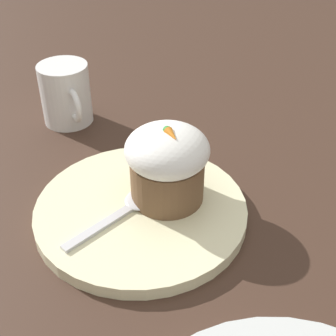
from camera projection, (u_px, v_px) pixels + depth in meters
name	position (u px, v px, depth m)	size (l,w,h in m)	color
ground_plane	(141.00, 215.00, 0.51)	(4.00, 4.00, 0.00)	#3D281E
dessert_plate	(141.00, 210.00, 0.51)	(0.23, 0.23, 0.01)	beige
carrot_cake	(168.00, 164.00, 0.49)	(0.09, 0.09, 0.09)	brown
spoon	(135.00, 204.00, 0.50)	(0.06, 0.13, 0.01)	silver
coffee_cup	(66.00, 94.00, 0.65)	(0.10, 0.07, 0.09)	white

